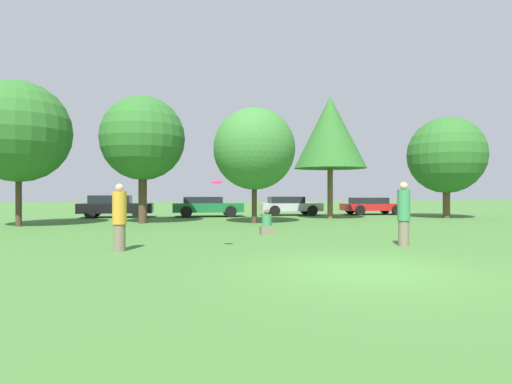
{
  "coord_description": "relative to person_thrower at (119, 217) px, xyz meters",
  "views": [
    {
      "loc": [
        -3.89,
        -8.05,
        1.61
      ],
      "look_at": [
        -1.25,
        5.3,
        1.59
      ],
      "focal_mm": 29.75,
      "sensor_mm": 36.0,
      "label": 1
    }
  ],
  "objects": [
    {
      "name": "parked_car_green",
      "position": [
        3.54,
        15.04,
        -0.22
      ],
      "size": [
        4.42,
        2.11,
        1.26
      ],
      "rotation": [
        0.0,
        0.0,
        -0.03
      ],
      "color": "#196633",
      "rests_on": "ground"
    },
    {
      "name": "tree_3",
      "position": [
        10.6,
        11.92,
        4.19
      ],
      "size": [
        4.29,
        4.29,
        7.26
      ],
      "color": "brown",
      "rests_on": "ground"
    },
    {
      "name": "person_thrower",
      "position": [
        0.0,
        0.0,
        0.0
      ],
      "size": [
        0.37,
        0.37,
        1.82
      ],
      "rotation": [
        0.0,
        0.0,
        -0.07
      ],
      "color": "#726651",
      "rests_on": "ground"
    },
    {
      "name": "tree_0",
      "position": [
        -5.53,
        9.27,
        3.44
      ],
      "size": [
        4.64,
        4.64,
        6.67
      ],
      "color": "#473323",
      "rests_on": "ground"
    },
    {
      "name": "parked_car_silver",
      "position": [
        9.12,
        15.57,
        -0.24
      ],
      "size": [
        4.13,
        1.96,
        1.25
      ],
      "rotation": [
        0.0,
        0.0,
        -0.03
      ],
      "color": "#B2B2B7",
      "rests_on": "ground"
    },
    {
      "name": "parked_car_red",
      "position": [
        14.95,
        15.31,
        -0.28
      ],
      "size": [
        4.28,
        2.01,
        1.18
      ],
      "rotation": [
        0.0,
        0.0,
        -0.03
      ],
      "color": "red",
      "rests_on": "ground"
    },
    {
      "name": "person_catcher",
      "position": [
        8.08,
        -0.53,
        0.04
      ],
      "size": [
        0.37,
        0.37,
        1.89
      ],
      "rotation": [
        0.0,
        0.0,
        3.08
      ],
      "color": "#726651",
      "rests_on": "ground"
    },
    {
      "name": "tree_4",
      "position": [
        17.63,
        10.92,
        2.87
      ],
      "size": [
        4.58,
        4.58,
        6.08
      ],
      "color": "brown",
      "rests_on": "ground"
    },
    {
      "name": "bystander_sitting",
      "position": [
        4.85,
        3.47,
        -0.53
      ],
      "size": [
        0.48,
        0.4,
        0.95
      ],
      "color": "#726651",
      "rests_on": "ground"
    },
    {
      "name": "tree_2",
      "position": [
        5.47,
        9.15,
        2.85
      ],
      "size": [
        4.13,
        4.13,
        5.84
      ],
      "color": "#473323",
      "rests_on": "ground"
    },
    {
      "name": "parked_car_black",
      "position": [
        -2.1,
        15.43,
        -0.2
      ],
      "size": [
        4.45,
        1.95,
        1.36
      ],
      "rotation": [
        0.0,
        0.0,
        -0.03
      ],
      "color": "black",
      "rests_on": "ground"
    },
    {
      "name": "frisbee",
      "position": [
        2.61,
        -0.21,
        0.97
      ],
      "size": [
        0.28,
        0.27,
        0.12
      ],
      "color": "#F21E72"
    },
    {
      "name": "ground_plane",
      "position": [
        5.29,
        -3.85,
        -0.91
      ],
      "size": [
        120.0,
        120.0,
        0.0
      ],
      "primitive_type": "plane",
      "color": "#3D6B2D"
    },
    {
      "name": "tree_1",
      "position": [
        -0.07,
        10.16,
        3.36
      ],
      "size": [
        4.23,
        4.23,
        6.4
      ],
      "color": "#473323",
      "rests_on": "ground"
    }
  ]
}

